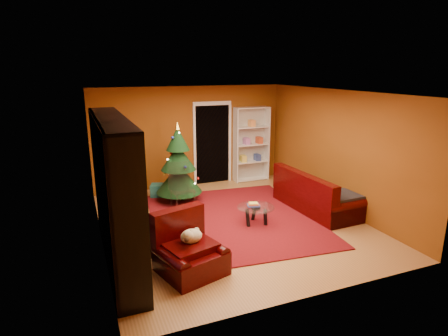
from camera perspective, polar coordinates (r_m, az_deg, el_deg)
name	(u,v)px	position (r m, az deg, el deg)	size (l,w,h in m)	color
floor	(231,224)	(7.69, 1.12, -8.49)	(5.00, 5.50, 0.05)	#9D6937
ceiling	(232,91)	(7.06, 1.23, 11.64)	(5.00, 5.50, 0.05)	silver
wall_back	(190,137)	(9.82, -5.17, 4.75)	(5.00, 0.05, 2.60)	brown
wall_left	(95,174)	(6.72, -19.06, -0.84)	(0.05, 5.50, 2.60)	brown
wall_right	(338,150)	(8.55, 16.98, 2.61)	(0.05, 5.50, 2.60)	brown
doorway	(212,145)	(10.01, -1.77, 3.54)	(1.06, 0.60, 2.16)	black
rug	(233,219)	(7.84, 1.36, -7.71)	(3.24, 3.79, 0.02)	maroon
media_unit	(115,192)	(6.08, -16.21, -3.55)	(0.47, 3.05, 2.34)	black
christmas_tree	(178,163)	(8.65, -6.96, 0.69)	(1.06, 1.06, 1.89)	black
gift_box_teal	(158,191)	(9.24, -10.09, -3.41)	(0.32, 0.32, 0.32)	#1A6568
gift_box_green	(185,194)	(9.00, -5.90, -4.01)	(0.24, 0.24, 0.24)	#24672C
white_bookshelf	(251,144)	(10.29, 4.18, 3.60)	(0.96, 0.35, 2.08)	white
armchair	(191,249)	(5.82, -5.10, -12.26)	(0.97, 0.97, 0.76)	black
dog	(191,236)	(5.80, -5.00, -10.31)	(0.40, 0.30, 0.25)	beige
sofa	(317,191)	(8.44, 13.98, -3.35)	(2.07, 0.93, 0.89)	black
coffee_table	(256,215)	(7.55, 4.86, -7.20)	(0.74, 0.74, 0.46)	gray
acrylic_chair	(183,190)	(8.17, -6.33, -3.36)	(0.49, 0.53, 0.96)	#66605B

